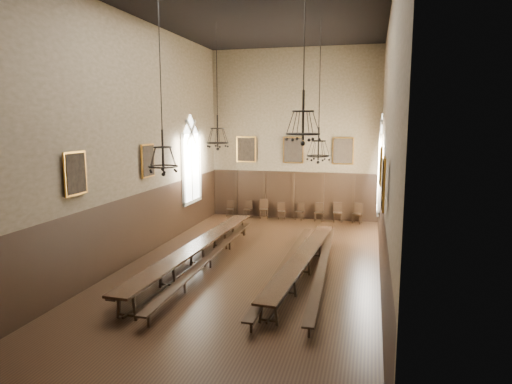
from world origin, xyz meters
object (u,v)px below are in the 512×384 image
at_px(bench_right_inner, 286,266).
at_px(chair_0, 230,212).
at_px(chair_4, 300,215).
at_px(bench_left_outer, 184,254).
at_px(chair_2, 264,213).
at_px(bench_right_outer, 323,267).
at_px(table_right, 303,265).
at_px(chandelier_front_right, 303,124).
at_px(chair_1, 248,212).
at_px(chair_6, 338,216).
at_px(chair_3, 282,214).
at_px(chandelier_front_left, 163,156).
at_px(chandelier_back_right, 318,148).
at_px(bench_left_inner, 210,260).
at_px(table_left, 198,255).
at_px(chair_5, 319,216).
at_px(chair_7, 357,217).
at_px(chandelier_back_left, 218,135).

distance_m(bench_right_inner, chair_0, 9.95).
height_order(bench_right_inner, chair_4, chair_4).
height_order(bench_left_outer, chair_2, chair_2).
bearing_deg(bench_right_outer, chair_4, 103.94).
xyz_separation_m(bench_right_inner, bench_right_outer, (1.22, 0.14, 0.00)).
bearing_deg(table_right, chair_2, 111.63).
bearing_deg(bench_right_outer, chandelier_front_right, -96.14).
relative_size(chair_1, chair_6, 0.91).
relative_size(bench_right_inner, chair_3, 11.19).
distance_m(bench_left_outer, chandelier_front_left, 4.68).
height_order(chair_0, chandelier_back_right, chandelier_back_right).
bearing_deg(bench_left_inner, chair_0, 103.05).
bearing_deg(table_left, bench_left_inner, -11.81).
xyz_separation_m(chair_3, chair_5, (2.00, -0.04, 0.02)).
relative_size(chair_4, chair_7, 0.90).
bearing_deg(bench_right_inner, bench_left_inner, -179.22).
relative_size(table_left, chandelier_front_right, 2.46).
distance_m(bench_left_inner, chair_0, 8.99).
distance_m(bench_left_outer, chair_4, 8.89).
relative_size(chair_7, chandelier_back_left, 0.21).
xyz_separation_m(bench_left_outer, chair_6, (5.09, 8.34, 0.02)).
distance_m(bench_right_inner, chair_4, 8.81).
distance_m(chair_7, chandelier_front_right, 12.52).
bearing_deg(chair_4, table_right, -63.91).
xyz_separation_m(bench_right_inner, chair_2, (-2.87, 8.72, 0.02)).
height_order(chair_1, chair_5, chair_5).
distance_m(chair_1, chandelier_front_left, 11.50).
bearing_deg(chair_2, chair_7, -13.74).
height_order(table_right, chair_7, chair_7).
height_order(bench_left_outer, chair_0, chair_0).
relative_size(bench_right_outer, chair_7, 9.75).
relative_size(chandelier_back_left, chandelier_front_left, 0.90).
xyz_separation_m(bench_left_outer, chair_5, (4.12, 8.26, 0.01)).
bearing_deg(chandelier_front_left, table_right, 28.35).
bearing_deg(chair_6, chair_5, 177.77).
distance_m(table_left, chair_7, 10.18).
bearing_deg(chair_5, chandelier_back_right, -84.57).
relative_size(chandelier_front_left, chandelier_front_right, 1.24).
distance_m(bench_right_inner, chair_6, 8.83).
distance_m(chandelier_back_left, chandelier_front_left, 4.64).
xyz_separation_m(chair_4, chandelier_back_left, (-2.39, -6.26, 4.38)).
bearing_deg(chair_0, chair_6, -5.84).
xyz_separation_m(chair_0, chair_6, (5.88, 0.04, 0.05)).
distance_m(table_left, table_right, 3.86).
bearing_deg(chair_3, chair_4, -11.83).
xyz_separation_m(chair_0, chair_2, (1.92, -0.00, 0.05)).
distance_m(chair_0, chair_5, 4.91).
height_order(table_right, chair_1, chair_1).
distance_m(table_left, chair_1, 8.64).
height_order(chair_2, chandelier_front_right, chandelier_front_right).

